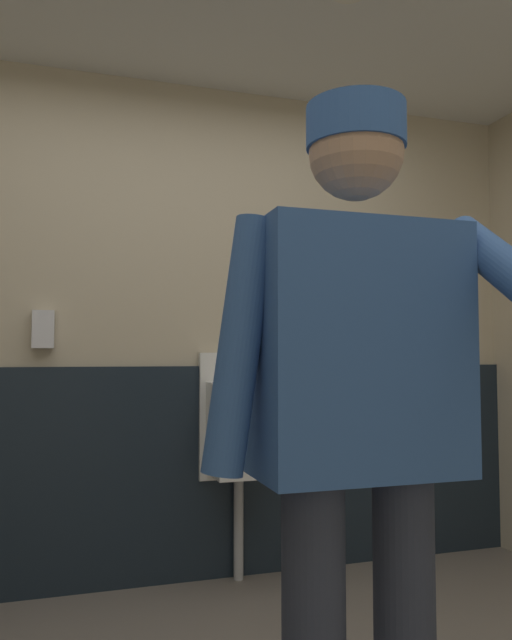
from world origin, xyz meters
TOP-DOWN VIEW (x-y plane):
  - wall_back at (0.00, 1.66)m, footprint 4.52×0.12m
  - wainscot_band_back at (0.00, 1.58)m, footprint 3.92×0.03m
  - urinal_solo at (0.33, 1.44)m, footprint 0.40×0.34m
  - person at (0.11, -0.26)m, footprint 0.69×0.60m
  - soap_dispenser at (-0.63, 1.56)m, footprint 0.10×0.07m

SIDE VIEW (x-z plane):
  - wainscot_band_back at x=0.00m, z-range 0.00..1.08m
  - urinal_solo at x=0.33m, z-range 0.16..1.40m
  - person at x=0.11m, z-range 0.16..1.88m
  - soap_dispenser at x=-0.63m, z-range 1.17..1.35m
  - wall_back at x=0.00m, z-range 0.00..2.57m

